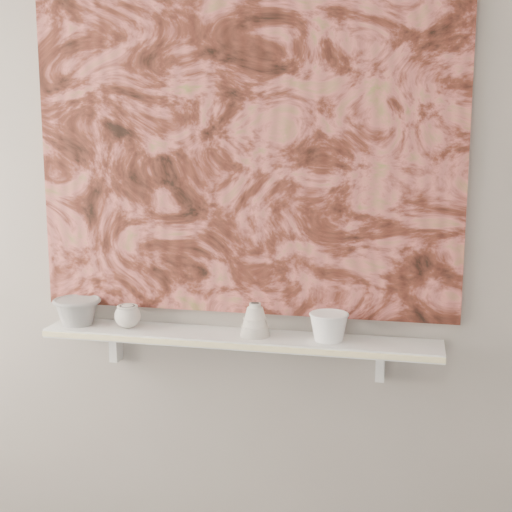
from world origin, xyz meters
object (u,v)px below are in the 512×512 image
(bowl_grey, at_px, (77,311))
(bell_vessel, at_px, (255,319))
(bowl_white, at_px, (329,326))
(cup_cream, at_px, (128,316))
(painting, at_px, (243,158))
(shelf, at_px, (238,339))

(bowl_grey, height_order, bell_vessel, bell_vessel)
(bell_vessel, height_order, bowl_white, bell_vessel)
(cup_cream, relative_size, bell_vessel, 0.81)
(bowl_grey, bearing_deg, bell_vessel, 0.00)
(cup_cream, bearing_deg, painting, 11.08)
(shelf, distance_m, bowl_grey, 0.61)
(bell_vessel, bearing_deg, bowl_grey, 180.00)
(bowl_grey, relative_size, cup_cream, 1.85)
(painting, bearing_deg, shelf, -90.00)
(shelf, xyz_separation_m, bell_vessel, (0.06, 0.00, 0.07))
(shelf, distance_m, painting, 0.63)
(shelf, height_order, cup_cream, cup_cream)
(painting, distance_m, cup_cream, 0.70)
(painting, bearing_deg, bowl_white, -14.26)
(bowl_grey, relative_size, bowl_white, 1.30)
(shelf, relative_size, cup_cream, 14.85)
(bowl_white, bearing_deg, bell_vessel, 180.00)
(bowl_white, bearing_deg, cup_cream, 180.00)
(bowl_grey, distance_m, cup_cream, 0.20)
(bell_vessel, distance_m, bowl_white, 0.26)
(painting, bearing_deg, bell_vessel, -53.24)
(bowl_white, bearing_deg, shelf, 180.00)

